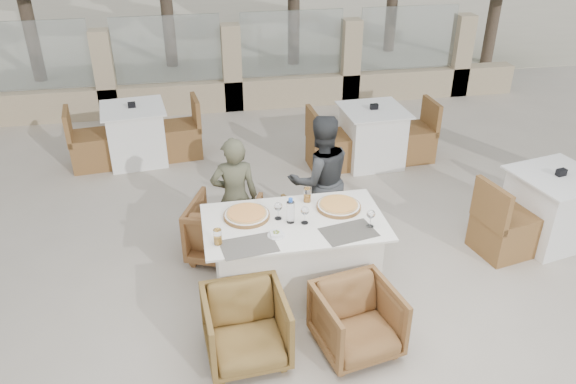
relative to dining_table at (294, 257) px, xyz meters
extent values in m
plane|color=#B8AE9D|center=(-0.07, 0.11, -0.39)|extent=(80.00, 80.00, 0.00)
cube|color=beige|center=(-0.07, 14.11, -0.38)|extent=(30.00, 16.00, 0.01)
cube|color=#5E5951|center=(-0.44, -0.31, 0.39)|extent=(0.48, 0.35, 0.00)
cube|color=#4F4B44|center=(0.42, -0.26, 0.39)|extent=(0.50, 0.38, 0.00)
cylinder|color=orange|center=(-0.40, 0.15, 0.41)|extent=(0.42, 0.42, 0.05)
cylinder|color=orange|center=(0.44, 0.15, 0.41)|extent=(0.50, 0.50, 0.05)
cylinder|color=#C2DFFF|center=(-0.04, -0.01, 0.50)|extent=(0.08, 0.08, 0.24)
cylinder|color=orange|center=(-0.68, -0.22, 0.45)|extent=(0.08, 0.08, 0.14)
cylinder|color=orange|center=(0.19, 0.32, 0.45)|extent=(0.07, 0.07, 0.14)
imported|color=brown|center=(-0.58, 0.71, -0.08)|extent=(0.87, 0.88, 0.62)
imported|color=olive|center=(0.42, 0.77, -0.11)|extent=(0.79, 0.79, 0.55)
imported|color=brown|center=(-0.53, -0.74, -0.09)|extent=(0.68, 0.70, 0.60)
imported|color=brown|center=(0.36, -0.81, -0.10)|extent=(0.73, 0.74, 0.58)
imported|color=#50513B|center=(-0.45, 0.74, 0.26)|extent=(0.47, 0.32, 1.28)
imported|color=#333537|center=(0.44, 0.84, 0.32)|extent=(0.74, 0.60, 1.40)
camera|label=1|loc=(-0.82, -4.09, 3.01)|focal=35.00mm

